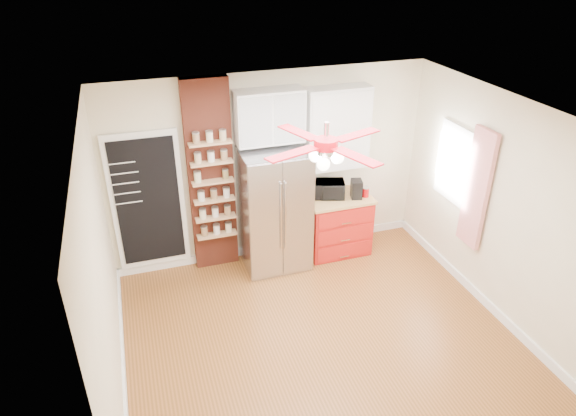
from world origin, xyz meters
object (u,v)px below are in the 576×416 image
object	(u,v)px
pantry_jar_oats	(198,177)
toaster_oven	(329,189)
coffee_maker	(356,189)
ceiling_fan	(326,144)
fridge	(275,210)
canister_left	(365,192)
red_cabinet	(337,224)

from	to	relation	value
pantry_jar_oats	toaster_oven	bearing A→B (deg)	-1.82
coffee_maker	toaster_oven	bearing A→B (deg)	172.95
ceiling_fan	pantry_jar_oats	bearing A→B (deg)	120.22
fridge	canister_left	xyz separation A→B (m)	(1.34, -0.06, 0.09)
canister_left	coffee_maker	bearing A→B (deg)	173.38
canister_left	pantry_jar_oats	bearing A→B (deg)	174.65
fridge	pantry_jar_oats	distance (m)	1.16
toaster_oven	canister_left	size ratio (longest dim) A/B	3.20
red_cabinet	coffee_maker	world-z (taller)	coffee_maker
canister_left	ceiling_fan	bearing A→B (deg)	-129.36
coffee_maker	ceiling_fan	bearing A→B (deg)	-111.32
ceiling_fan	coffee_maker	size ratio (longest dim) A/B	5.22
toaster_oven	coffee_maker	bearing A→B (deg)	-4.40
red_cabinet	pantry_jar_oats	size ratio (longest dim) A/B	6.73
toaster_oven	red_cabinet	bearing A→B (deg)	-4.54
pantry_jar_oats	canister_left	bearing A→B (deg)	-5.35
toaster_oven	coffee_maker	size ratio (longest dim) A/B	1.62
fridge	canister_left	world-z (taller)	fridge
red_cabinet	ceiling_fan	xyz separation A→B (m)	(-0.92, -1.68, 1.97)
toaster_oven	canister_left	world-z (taller)	toaster_oven
coffee_maker	canister_left	distance (m)	0.16
red_cabinet	pantry_jar_oats	distance (m)	2.20
coffee_maker	fridge	bearing A→B (deg)	-167.37
ceiling_fan	fridge	bearing A→B (deg)	91.76
ceiling_fan	coffee_maker	distance (m)	2.40
fridge	coffee_maker	distance (m)	1.21
fridge	red_cabinet	world-z (taller)	fridge
red_cabinet	pantry_jar_oats	world-z (taller)	pantry_jar_oats
ceiling_fan	toaster_oven	xyz separation A→B (m)	(0.79, 1.73, -1.40)
coffee_maker	canister_left	bearing A→B (deg)	7.97
toaster_oven	coffee_maker	distance (m)	0.39
fridge	pantry_jar_oats	xyz separation A→B (m)	(-0.99, 0.16, 0.57)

